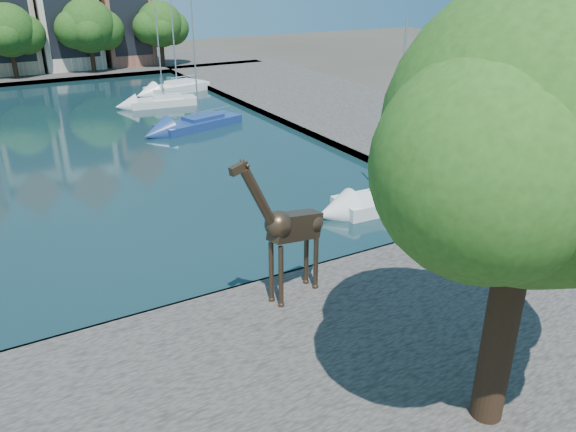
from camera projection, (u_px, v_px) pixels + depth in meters
The scene contains 13 objects.
ground at pixel (111, 333), 18.49m from camera, with size 160.00×160.00×0.00m, color #38332B.
water_basin at pixel (26, 148), 37.65m from camera, with size 38.00×50.00×0.08m, color black.
right_quay at pixel (337, 105), 48.75m from camera, with size 14.00×52.00×0.50m, color #554E4A.
plane_tree at pixel (538, 144), 11.62m from camera, with size 8.32×6.40×10.62m.
townhouse_east_end at pixel (120, 5), 67.07m from camera, with size 5.44×9.18×14.43m.
far_tree_mid_east at pixel (9, 32), 57.70m from camera, with size 7.02×5.40×7.52m.
far_tree_east at pixel (89, 27), 61.24m from camera, with size 7.54×5.80×7.84m.
far_tree_far_east at pixel (161, 26), 64.88m from camera, with size 6.76×5.20×7.36m.
giraffe_statue at pixel (289, 228), 18.59m from camera, with size 3.74×1.38×5.40m.
sailboat_right_a at pixel (393, 196), 28.17m from camera, with size 6.15×2.39×8.91m.
sailboat_right_b at pixel (199, 121), 42.16m from camera, with size 7.00×4.09×10.48m.
sailboat_right_c at pixel (163, 100), 49.02m from camera, with size 5.89×2.61×8.13m.
sailboat_right_d at pixel (177, 86), 54.31m from camera, with size 6.60×3.81×10.65m.
Camera 1 is at (-2.41, -16.27, 10.99)m, focal length 35.00 mm.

